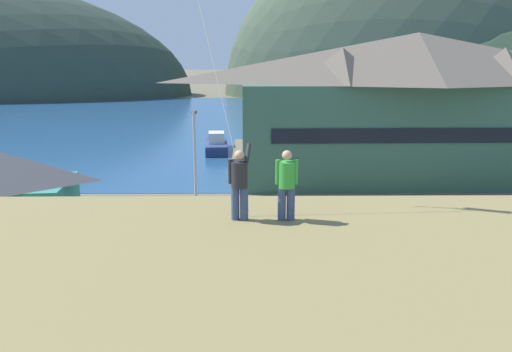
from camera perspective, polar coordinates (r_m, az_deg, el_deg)
name	(u,v)px	position (r m, az deg, el deg)	size (l,w,h in m)	color
ground_plane	(280,306)	(22.66, 2.63, -13.90)	(600.00, 600.00, 0.00)	#66604C
parking_lot_pad	(275,259)	(27.18, 2.04, -8.99)	(40.00, 20.00, 0.10)	gray
bay_water	(259,121)	(80.80, 0.28, 5.94)	(360.00, 84.00, 0.03)	navy
far_hill_east_peak	(412,94)	(139.69, 16.55, 8.50)	(94.23, 55.48, 81.74)	#42513D
far_hill_center_saddle	(466,92)	(149.50, 21.78, 8.39)	(108.31, 72.21, 52.68)	#334733
harbor_lodge	(415,104)	(44.51, 16.76, 7.43)	(29.42, 9.94, 11.82)	#38604C
storage_shed_near_lot	(4,202)	(29.97, -25.63, -2.56)	(7.60, 5.76, 5.48)	#338475
storage_shed_waterside	(300,159)	(41.73, 4.79, 1.83)	(7.10, 5.36, 4.03)	#338475
wharf_dock	(249,151)	(54.28, -0.73, 2.67)	(3.20, 11.34, 0.70)	#70604C
moored_boat_wharfside	(217,145)	(56.06, -4.29, 3.36)	(2.74, 7.23, 2.16)	navy
parked_car_mid_row_far	(104,291)	(22.34, -16.06, -11.81)	(4.27, 2.20, 1.82)	#236633
parked_car_mid_row_near	(327,290)	(21.76, 7.69, -12.10)	(4.25, 2.15, 1.82)	slate
parked_car_lone_by_shed	(162,233)	(28.27, -10.16, -6.10)	(4.32, 2.29, 1.82)	slate
parked_car_front_row_silver	(363,224)	(29.85, 11.44, -5.11)	(4.22, 2.10, 1.82)	red
parking_light_pole	(195,160)	(31.49, -6.61, 1.72)	(0.24, 0.78, 6.90)	#ADADB2
person_kite_flyer	(239,182)	(12.81, -1.80, -0.67)	(0.57, 0.64, 1.86)	#384770
person_companion	(287,183)	(12.81, 3.32, -0.76)	(0.55, 0.40, 1.74)	#384770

